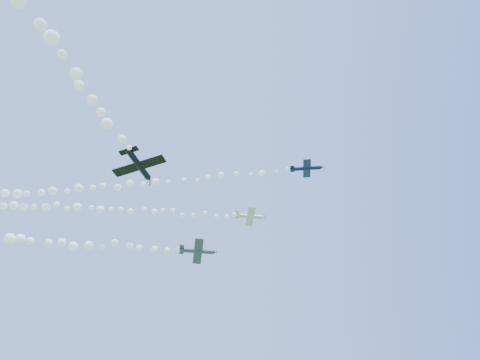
{
  "coord_description": "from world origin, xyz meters",
  "views": [
    {
      "loc": [
        1.83,
        -57.79,
        2.0
      ],
      "look_at": [
        3.0,
        -2.92,
        47.46
      ],
      "focal_mm": 30.0,
      "sensor_mm": 36.0,
      "label": 1
    }
  ],
  "objects_px": {
    "plane_grey": "(198,251)",
    "plane_black": "(139,165)",
    "plane_white": "(250,216)",
    "plane_navy": "(307,168)"
  },
  "relations": [
    {
      "from": "plane_grey",
      "to": "plane_black",
      "type": "relative_size",
      "value": 1.05
    },
    {
      "from": "plane_white",
      "to": "plane_black",
      "type": "bearing_deg",
      "value": -127.47
    },
    {
      "from": "plane_black",
      "to": "plane_grey",
      "type": "bearing_deg",
      "value": 2.9
    },
    {
      "from": "plane_navy",
      "to": "plane_black",
      "type": "height_order",
      "value": "plane_navy"
    },
    {
      "from": "plane_grey",
      "to": "plane_white",
      "type": "bearing_deg",
      "value": -10.18
    },
    {
      "from": "plane_navy",
      "to": "plane_white",
      "type": "bearing_deg",
      "value": 137.16
    },
    {
      "from": "plane_white",
      "to": "plane_grey",
      "type": "bearing_deg",
      "value": 172.94
    },
    {
      "from": "plane_grey",
      "to": "plane_black",
      "type": "height_order",
      "value": "plane_grey"
    },
    {
      "from": "plane_grey",
      "to": "plane_navy",
      "type": "bearing_deg",
      "value": -40.05
    },
    {
      "from": "plane_white",
      "to": "plane_navy",
      "type": "height_order",
      "value": "plane_navy"
    }
  ]
}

